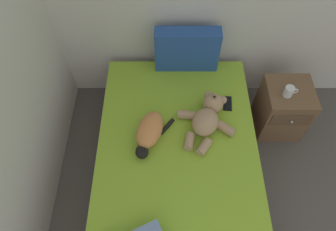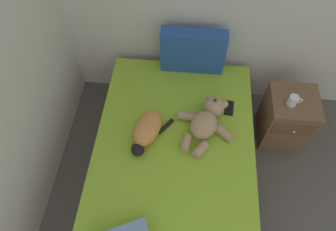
# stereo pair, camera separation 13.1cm
# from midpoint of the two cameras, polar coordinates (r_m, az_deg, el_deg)

# --- Properties ---
(bed) EXTENTS (1.30, 2.05, 0.53)m
(bed) POSITION_cam_midpoint_polar(r_m,az_deg,el_deg) (2.59, 0.13, -10.40)
(bed) COLOR brown
(bed) RESTS_ON ground_plane
(patterned_cushion) EXTENTS (0.56, 0.14, 0.41)m
(patterned_cushion) POSITION_cam_midpoint_polar(r_m,az_deg,el_deg) (2.73, 1.97, 12.11)
(patterned_cushion) COLOR #264C99
(patterned_cushion) RESTS_ON bed
(cat) EXTENTS (0.34, 0.42, 0.15)m
(cat) POSITION_cam_midpoint_polar(r_m,az_deg,el_deg) (2.38, -5.22, -3.15)
(cat) COLOR #D18447
(cat) RESTS_ON bed
(teddy_bear) EXTENTS (0.46, 0.56, 0.18)m
(teddy_bear) POSITION_cam_midpoint_polar(r_m,az_deg,el_deg) (2.45, 5.71, -0.33)
(teddy_bear) COLOR tan
(teddy_bear) RESTS_ON bed
(cell_phone) EXTENTS (0.09, 0.15, 0.01)m
(cell_phone) POSITION_cam_midpoint_polar(r_m,az_deg,el_deg) (2.64, 9.47, 2.23)
(cell_phone) COLOR black
(cell_phone) RESTS_ON bed
(nightstand) EXTENTS (0.41, 0.43, 0.56)m
(nightstand) POSITION_cam_midpoint_polar(r_m,az_deg,el_deg) (3.05, 19.20, 1.15)
(nightstand) COLOR brown
(nightstand) RESTS_ON ground_plane
(mug) EXTENTS (0.12, 0.08, 0.09)m
(mug) POSITION_cam_midpoint_polar(r_m,az_deg,el_deg) (2.76, 20.22, 4.25)
(mug) COLOR silver
(mug) RESTS_ON nightstand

